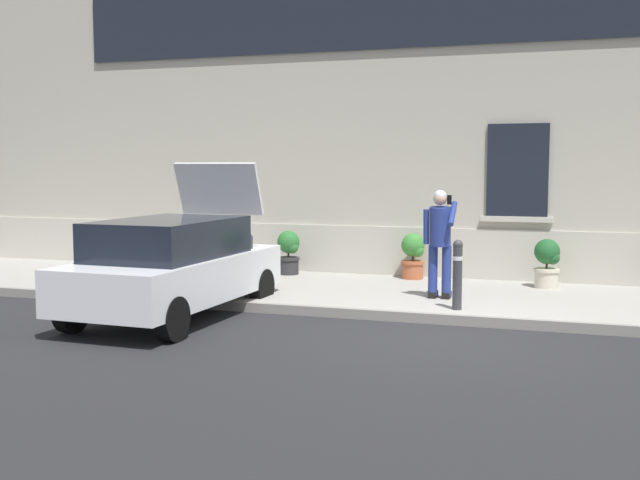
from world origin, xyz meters
name	(u,v)px	position (x,y,z in m)	size (l,w,h in m)	color
ground_plane	(446,339)	(0.00, 0.00, 0.00)	(80.00, 80.00, 0.00)	#232326
sidewalk	(473,299)	(0.00, 2.80, 0.07)	(24.00, 3.60, 0.15)	#99968E
curb_edge	(456,320)	(0.00, 0.94, 0.07)	(24.00, 0.12, 0.15)	gray
building_facade	(493,90)	(0.01, 5.29, 3.73)	(24.00, 1.52, 7.50)	#B2AD9E
hatchback_car_white	(174,265)	(-4.11, 0.13, 0.80)	(1.90, 4.12, 2.34)	white
bollard_near_person	(457,272)	(-0.06, 1.35, 0.71)	(0.15, 0.15, 1.04)	#333338
bollard_far_left	(249,263)	(-3.42, 1.35, 0.71)	(0.15, 0.15, 1.04)	#333338
person_on_phone	(440,237)	(-0.47, 2.21, 1.15)	(0.51, 0.47, 1.75)	navy
planter_charcoal	(289,251)	(-3.75, 4.06, 0.61)	(0.44, 0.44, 0.86)	#2D2D30
planter_terracotta	(413,255)	(-1.30, 4.23, 0.61)	(0.44, 0.44, 0.86)	#B25B38
planter_cream	(547,262)	(1.14, 3.90, 0.61)	(0.44, 0.44, 0.86)	beige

